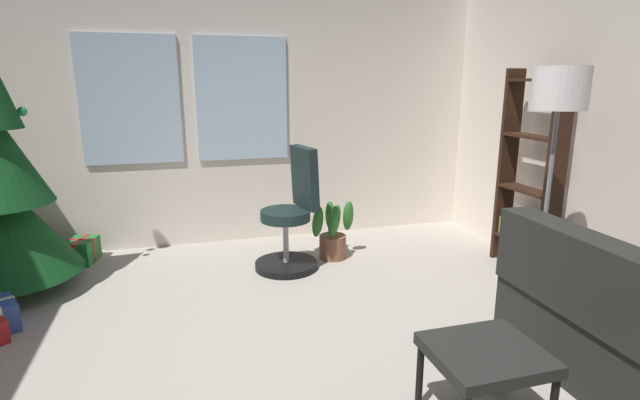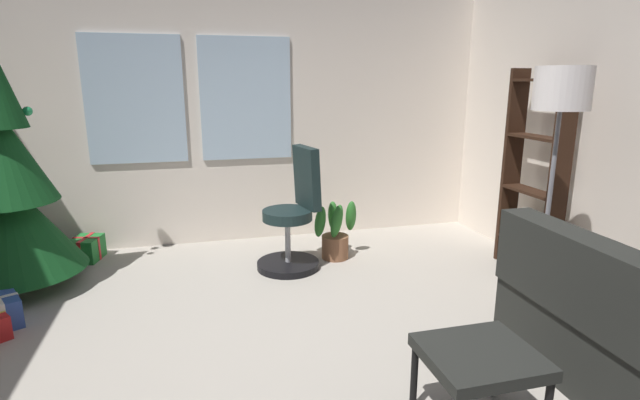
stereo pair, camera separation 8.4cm
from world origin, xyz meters
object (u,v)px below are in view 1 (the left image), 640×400
Objects in this scene: bookshelf at (528,186)px; floor_lamp at (558,107)px; footstool at (485,359)px; potted_plant at (333,234)px; gift_box_green at (82,251)px; office_chair at (292,221)px.

floor_lamp is (-0.46, -0.76, 0.71)m from bookshelf.
bookshelf is at bearing 47.44° from footstool.
potted_plant reaches higher than footstool.
gift_box_green is at bearing 167.08° from potted_plant.
office_chair is at bearing 138.52° from floor_lamp.
bookshelf is (1.55, 1.69, 0.39)m from footstool.
footstool is 0.29× the size of bookshelf.
floor_lamp is 2.21m from potted_plant.
office_chair is (-0.43, 2.27, 0.07)m from footstool.
floor_lamp reaches higher than footstool.
floor_lamp is (1.51, -1.34, 1.04)m from office_chair.
potted_plant is (-1.55, 0.72, -0.53)m from bookshelf.
footstool reaches higher than gift_box_green.
bookshelf is (1.98, -0.58, 0.33)m from office_chair.
floor_lamp is 3.10× the size of potted_plant.
office_chair reaches higher than gift_box_green.
bookshelf reaches higher than floor_lamp.
office_chair is at bearing 100.63° from footstool.
office_chair is 0.49m from potted_plant.
office_chair is at bearing -19.79° from gift_box_green.
floor_lamp is at bearing -121.54° from bookshelf.
floor_lamp reaches higher than gift_box_green.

